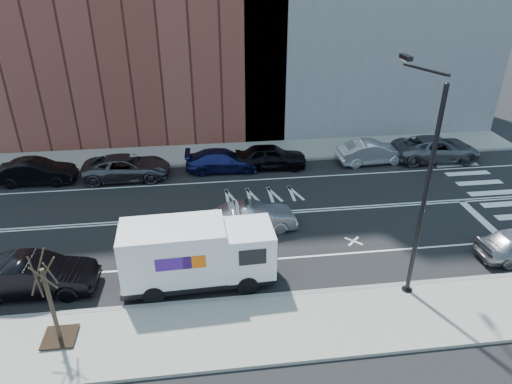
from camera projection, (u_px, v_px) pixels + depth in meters
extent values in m
plane|color=black|center=(230.00, 216.00, 25.25)|extent=(120.00, 120.00, 0.00)
cube|color=gray|center=(248.00, 330.00, 17.48)|extent=(44.00, 3.60, 0.15)
cube|color=gray|center=(221.00, 153.00, 32.94)|extent=(44.00, 3.60, 0.15)
cube|color=gray|center=(243.00, 299.00, 19.06)|extent=(44.00, 0.25, 0.17)
cube|color=gray|center=(222.00, 163.00, 31.36)|extent=(44.00, 0.25, 0.17)
cylinder|color=black|center=(424.00, 201.00, 17.44)|extent=(0.18, 0.18, 9.00)
cylinder|color=black|center=(407.00, 291.00, 19.49)|extent=(0.44, 0.44, 0.20)
sphere|color=black|center=(447.00, 85.00, 15.38)|extent=(0.20, 0.20, 0.20)
cylinder|color=black|center=(425.00, 69.00, 16.80)|extent=(0.11, 3.49, 0.48)
cube|color=black|center=(406.00, 57.00, 18.25)|extent=(0.25, 0.80, 0.18)
cube|color=#FFF2CC|center=(406.00, 60.00, 18.29)|extent=(0.18, 0.55, 0.03)
cube|color=black|center=(60.00, 337.00, 16.97)|extent=(1.20, 1.20, 0.04)
cylinder|color=#382B1E|center=(51.00, 305.00, 16.27)|extent=(0.16, 0.16, 3.20)
cylinder|color=#382B1E|center=(50.00, 273.00, 15.65)|extent=(0.06, 0.80, 1.44)
cylinder|color=#382B1E|center=(47.00, 269.00, 15.84)|extent=(0.81, 0.31, 1.19)
cylinder|color=#382B1E|center=(38.00, 272.00, 15.73)|extent=(0.58, 0.76, 1.50)
cylinder|color=#382B1E|center=(35.00, 277.00, 15.47)|extent=(0.47, 0.61, 1.37)
cylinder|color=#382B1E|center=(43.00, 278.00, 15.42)|extent=(0.72, 0.29, 1.13)
cube|color=black|center=(198.00, 274.00, 19.91)|extent=(6.45, 2.38, 0.31)
cube|color=white|center=(249.00, 248.00, 19.70)|extent=(2.13, 2.28, 2.06)
cube|color=black|center=(273.00, 240.00, 19.71)|extent=(0.13, 1.91, 0.98)
cube|color=black|center=(253.00, 257.00, 18.58)|extent=(1.13, 0.08, 0.72)
cube|color=black|center=(245.00, 228.00, 20.54)|extent=(1.13, 0.08, 0.72)
cube|color=black|center=(271.00, 265.00, 20.33)|extent=(0.23, 2.06, 0.36)
cube|color=white|center=(174.00, 251.00, 19.15)|extent=(4.40, 2.41, 2.37)
cube|color=#47198C|center=(173.00, 264.00, 18.07)|extent=(1.44, 0.07, 0.57)
cube|color=orange|center=(194.00, 262.00, 18.19)|extent=(0.93, 0.05, 0.57)
cube|color=#47198C|center=(173.00, 233.00, 20.09)|extent=(1.44, 0.07, 0.57)
cube|color=orange|center=(192.00, 231.00, 20.21)|extent=(0.93, 0.05, 0.57)
cylinder|color=black|center=(248.00, 285.00, 19.31)|extent=(0.87, 0.32, 0.86)
cylinder|color=black|center=(241.00, 257.00, 21.11)|extent=(0.87, 0.32, 0.86)
cylinder|color=black|center=(154.00, 295.00, 18.76)|extent=(0.87, 0.32, 0.86)
cylinder|color=black|center=(155.00, 265.00, 20.55)|extent=(0.87, 0.32, 0.86)
imported|color=black|center=(36.00, 172.00, 28.52)|extent=(4.75, 1.80, 1.55)
imported|color=#46474D|center=(127.00, 167.00, 29.15)|extent=(5.48, 2.54, 1.52)
imported|color=navy|center=(223.00, 160.00, 30.23)|extent=(4.98, 2.13, 1.43)
imported|color=black|center=(271.00, 157.00, 30.54)|extent=(4.88, 2.15, 1.63)
imported|color=silver|center=(372.00, 152.00, 31.29)|extent=(4.88, 1.97, 1.57)
imported|color=#55585E|center=(436.00, 149.00, 31.76)|extent=(6.07, 3.02, 1.65)
imported|color=#A4A4A9|center=(253.00, 218.00, 23.60)|extent=(4.65, 2.02, 1.49)
imported|color=black|center=(35.00, 276.00, 19.20)|extent=(5.14, 1.95, 1.68)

